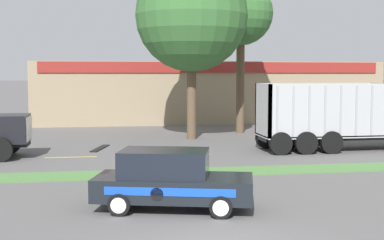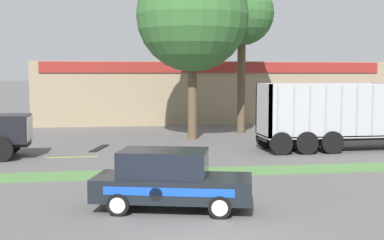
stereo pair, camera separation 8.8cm
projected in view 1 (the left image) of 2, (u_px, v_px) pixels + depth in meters
name	position (u px, v px, depth m)	size (l,w,h in m)	color
grass_verge	(168.00, 173.00, 20.67)	(120.00, 1.69, 0.06)	#517F42
centre_line_4	(71.00, 157.00, 24.80)	(2.40, 0.14, 0.01)	yellow
centre_line_5	(186.00, 154.00, 25.66)	(2.40, 0.14, 0.01)	yellow
centre_line_6	(293.00, 152.00, 26.53)	(2.40, 0.14, 0.01)	yellow
rally_car	(170.00, 179.00, 15.21)	(4.78, 2.88, 1.75)	black
store_building_backdrop	(201.00, 91.00, 45.99)	(27.11, 12.10, 4.79)	#9E896B
tree_behind_left	(241.00, 8.00, 34.34)	(4.15, 4.15, 10.87)	brown
tree_behind_right	(191.00, 4.00, 31.08)	(6.57, 6.57, 12.18)	brown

